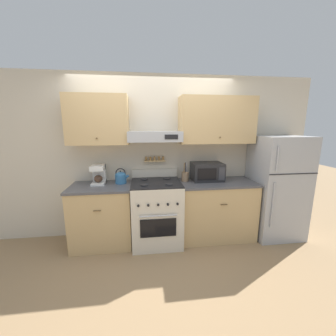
% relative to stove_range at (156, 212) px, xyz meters
% --- Properties ---
extents(ground_plane, '(16.00, 16.00, 0.00)m').
position_rel_stove_range_xyz_m(ground_plane, '(-0.00, -0.28, -0.48)').
color(ground_plane, '#937551').
extents(wall_back, '(5.20, 0.46, 2.55)m').
position_rel_stove_range_xyz_m(wall_back, '(0.06, 0.32, 0.97)').
color(wall_back, beige).
rests_on(wall_back, ground_plane).
extents(counter_left, '(0.88, 0.64, 0.92)m').
position_rel_stove_range_xyz_m(counter_left, '(-0.81, 0.04, -0.02)').
color(counter_left, tan).
rests_on(counter_left, ground_plane).
extents(counter_right, '(1.18, 0.64, 0.92)m').
position_rel_stove_range_xyz_m(counter_right, '(0.96, 0.04, -0.02)').
color(counter_right, tan).
rests_on(counter_right, ground_plane).
extents(stove_range, '(0.73, 0.72, 1.08)m').
position_rel_stove_range_xyz_m(stove_range, '(0.00, 0.00, 0.00)').
color(stove_range, beige).
rests_on(stove_range, ground_plane).
extents(refrigerator, '(0.75, 0.71, 1.62)m').
position_rel_stove_range_xyz_m(refrigerator, '(1.94, -0.00, 0.33)').
color(refrigerator, '#ADAFB5').
rests_on(refrigerator, ground_plane).
extents(tea_kettle, '(0.22, 0.17, 0.23)m').
position_rel_stove_range_xyz_m(tea_kettle, '(-0.52, 0.14, 0.53)').
color(tea_kettle, teal).
rests_on(tea_kettle, counter_left).
extents(coffee_maker, '(0.19, 0.26, 0.29)m').
position_rel_stove_range_xyz_m(coffee_maker, '(-0.85, 0.17, 0.58)').
color(coffee_maker, white).
rests_on(coffee_maker, counter_left).
extents(microwave, '(0.48, 0.38, 0.28)m').
position_rel_stove_range_xyz_m(microwave, '(0.83, 0.16, 0.58)').
color(microwave, '#232326').
rests_on(microwave, counter_right).
extents(utensil_crock, '(0.11, 0.11, 0.30)m').
position_rel_stove_range_xyz_m(utensil_crock, '(0.47, 0.14, 0.51)').
color(utensil_crock, '#8E7051').
rests_on(utensil_crock, counter_right).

